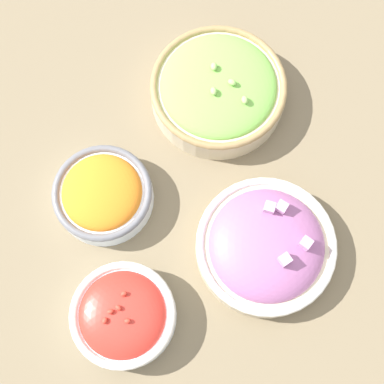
{
  "coord_description": "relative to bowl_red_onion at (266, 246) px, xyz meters",
  "views": [
    {
      "loc": [
        0.23,
        -0.06,
        0.83
      ],
      "look_at": [
        0.0,
        0.0,
        0.03
      ],
      "focal_mm": 50.0,
      "sensor_mm": 36.0,
      "label": 1
    }
  ],
  "objects": [
    {
      "name": "ground_plane",
      "position": [
        -0.11,
        -0.09,
        -0.03
      ],
      "size": [
        3.0,
        3.0,
        0.0
      ],
      "primitive_type": "plane",
      "color": "#75664C"
    },
    {
      "name": "bowl_red_onion",
      "position": [
        0.0,
        0.0,
        0.0
      ],
      "size": [
        0.21,
        0.21,
        0.08
      ],
      "color": "beige",
      "rests_on": "ground_plane"
    },
    {
      "name": "bowl_lettuce",
      "position": [
        -0.27,
        -0.0,
        0.01
      ],
      "size": [
        0.22,
        0.22,
        0.08
      ],
      "color": "beige",
      "rests_on": "ground_plane"
    },
    {
      "name": "bowl_cherry_tomatoes",
      "position": [
        0.05,
        -0.23,
        0.0
      ],
      "size": [
        0.15,
        0.15,
        0.07
      ],
      "color": "silver",
      "rests_on": "ground_plane"
    },
    {
      "name": "bowl_carrots",
      "position": [
        -0.14,
        -0.22,
        0.0
      ],
      "size": [
        0.16,
        0.16,
        0.06
      ],
      "color": "silver",
      "rests_on": "ground_plane"
    }
  ]
}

